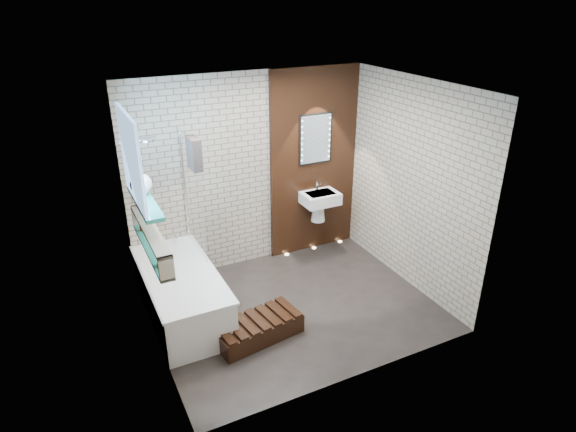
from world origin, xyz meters
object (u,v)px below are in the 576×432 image
walnut_step (258,329)px  led_mirror (316,139)px  bath_screen (193,196)px  washbasin (320,202)px  bathtub (181,294)px

walnut_step → led_mirror: bearing=45.0°
bath_screen → washbasin: bearing=5.8°
bath_screen → led_mirror: 1.89m
bath_screen → led_mirror: (1.82, 0.34, 0.37)m
bathtub → led_mirror: size_ratio=2.49×
led_mirror → bath_screen: bearing=-169.3°
washbasin → walnut_step: washbasin is taller
bathtub → bath_screen: (0.35, 0.44, 0.99)m
washbasin → led_mirror: 0.88m
bathtub → bath_screen: bearing=51.1°
washbasin → led_mirror: size_ratio=0.83×
led_mirror → walnut_step: led_mirror is taller
bath_screen → walnut_step: 1.71m
led_mirror → walnut_step: bearing=-135.0°
bathtub → led_mirror: bearing=19.8°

